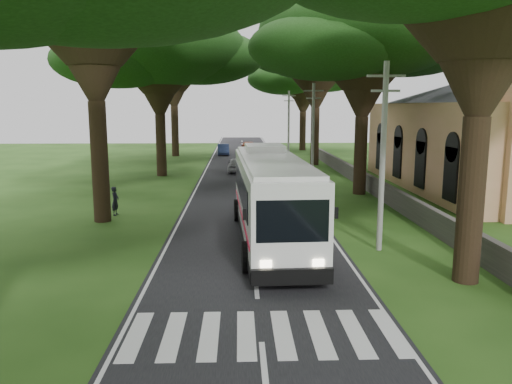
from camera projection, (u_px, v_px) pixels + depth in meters
ground at (258, 306)px, 15.62m from camera, size 140.00×140.00×0.00m
road at (246, 184)px, 40.23m from camera, size 8.00×120.00×0.04m
crosswalk at (261, 335)px, 13.65m from camera, size 8.00×3.00×0.01m
property_wall at (360, 177)px, 39.46m from camera, size 0.35×50.00×1.20m
church at (489, 124)px, 36.61m from camera, size 14.00×24.00×11.60m
pole_near at (383, 154)px, 21.00m from camera, size 1.60×0.24×8.00m
pole_mid at (313, 131)px, 40.70m from camera, size 1.60×0.24×8.00m
pole_far at (289, 123)px, 60.40m from camera, size 1.60×0.24×8.00m
tree_l_midb at (158, 50)px, 43.04m from camera, size 15.42×15.42×14.32m
tree_l_far at (173, 53)px, 60.46m from camera, size 14.80×14.80×15.85m
tree_r_mida at (365, 34)px, 33.72m from camera, size 14.49×14.49×14.15m
tree_r_midb at (317, 48)px, 51.24m from camera, size 12.77×12.77×15.01m
tree_r_far at (304, 72)px, 69.22m from camera, size 14.27×14.27×13.96m
coach_bus at (271, 196)px, 22.86m from camera, size 3.53×13.29×3.89m
distant_car_a at (236, 165)px, 46.99m from camera, size 1.64×4.04×1.37m
distant_car_b at (223, 149)px, 63.79m from camera, size 1.65×4.20×1.36m
distant_car_c at (249, 146)px, 68.91m from camera, size 2.60×4.86×1.34m
pedestrian at (115, 201)px, 28.52m from camera, size 0.48×0.65×1.64m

